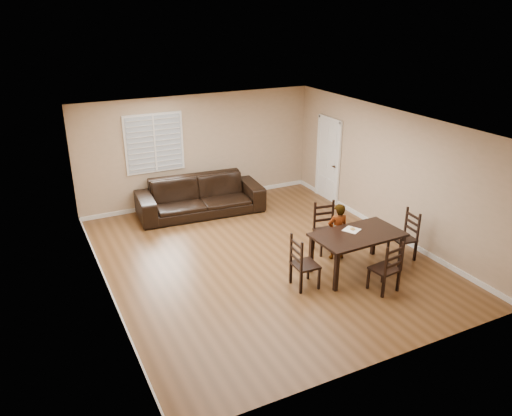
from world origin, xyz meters
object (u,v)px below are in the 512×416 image
Objects in this scene: chair_left at (299,265)px; child at (337,231)px; chair_near at (325,228)px; chair_far at (389,271)px; donut at (353,229)px; sofa at (200,196)px; chair_right at (408,236)px; dining_table at (358,238)px.

child reaches higher than chair_left.
chair_near is 0.89× the size of child.
chair_far is (0.05, -1.92, -0.03)m from chair_near.
donut is (-0.02, 1.06, 0.36)m from chair_far.
sofa is at bearing -53.34° from child.
chair_right is at bearing -151.31° from chair_far.
donut is (0.01, 0.19, 0.11)m from dining_table.
chair_near reaches higher than dining_table.
child is 0.39× the size of sofa.
chair_near is (-0.01, 1.05, -0.22)m from dining_table.
child reaches higher than sofa.
chair_right is 0.33× the size of sofa.
donut is at bearing -96.27° from chair_far.
donut is 4.12m from sofa.
chair_left is (-1.25, -1.08, -0.02)m from chair_near.
chair_left is at bearing -80.58° from sofa.
chair_left reaches higher than donut.
chair_far is 5.10m from sofa.
chair_near is at bearing -46.40° from chair_left.
child is at bearing 90.00° from dining_table.
chair_left is 1.00× the size of chair_right.
chair_right is (1.22, 0.89, 0.01)m from chair_far.
chair_left is 0.86× the size of child.
dining_table is 1.76× the size of chair_far.
dining_table is at bearing -63.50° from sofa.
chair_right is 1.30m from donut.
child is (-0.01, -0.45, 0.11)m from chair_near.
chair_right is at bearing 167.15° from child.
chair_far reaches higher than dining_table.
sofa is (-0.34, 3.99, -0.02)m from chair_left.
dining_table is at bearing -83.16° from chair_right.
dining_table is 0.22m from donut.
chair_right is 1.41m from child.
chair_near is 1.63m from chair_right.
dining_table is 1.70× the size of chair_left.
chair_right reaches higher than donut.
child reaches higher than chair_near.
child reaches higher than dining_table.
child is at bearing 94.67° from donut.
chair_near reaches higher than sofa.
chair_left is 0.33× the size of sofa.
child reaches higher than chair_far.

